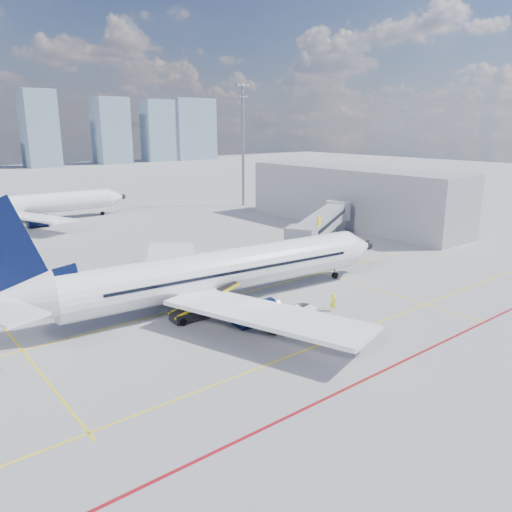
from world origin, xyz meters
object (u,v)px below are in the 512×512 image
(main_aircraft, at_px, (209,274))
(ramp_worker, at_px, (333,302))
(belt_loader, at_px, (198,311))
(cargo_dolly, at_px, (285,319))
(baggage_tug, at_px, (303,311))
(second_aircraft, at_px, (22,205))

(main_aircraft, bearing_deg, ramp_worker, -40.02)
(belt_loader, relative_size, ramp_worker, 3.83)
(cargo_dolly, height_order, ramp_worker, cargo_dolly)
(baggage_tug, bearing_deg, second_aircraft, 84.52)
(main_aircraft, relative_size, second_aircraft, 1.14)
(main_aircraft, distance_m, baggage_tug, 9.90)
(second_aircraft, bearing_deg, main_aircraft, -84.02)
(baggage_tug, bearing_deg, cargo_dolly, -176.74)
(second_aircraft, height_order, cargo_dolly, second_aircraft)
(second_aircraft, xyz_separation_m, belt_loader, (-0.18, -58.52, -2.50))
(second_aircraft, bearing_deg, baggage_tug, -80.34)
(main_aircraft, relative_size, belt_loader, 6.21)
(second_aircraft, xyz_separation_m, cargo_dolly, (4.23, -65.57, -2.21))
(cargo_dolly, relative_size, belt_loader, 0.52)
(cargo_dolly, xyz_separation_m, belt_loader, (-4.41, 7.05, -0.29))
(second_aircraft, bearing_deg, ramp_worker, -77.07)
(second_aircraft, relative_size, ramp_worker, 20.91)
(baggage_tug, relative_size, cargo_dolly, 0.70)
(second_aircraft, distance_m, belt_loader, 58.58)
(main_aircraft, xyz_separation_m, belt_loader, (-2.66, -2.15, -2.49))
(second_aircraft, height_order, baggage_tug, second_aircraft)
(main_aircraft, bearing_deg, second_aircraft, 98.46)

